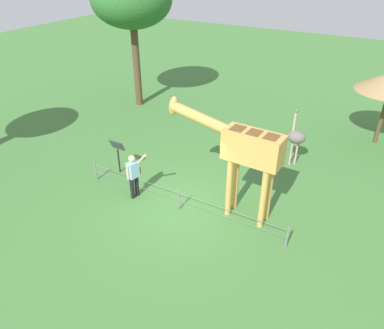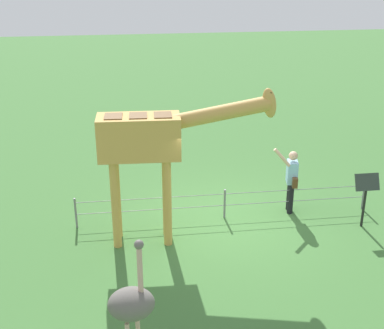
{
  "view_description": "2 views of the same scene",
  "coord_description": "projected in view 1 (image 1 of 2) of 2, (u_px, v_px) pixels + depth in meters",
  "views": [
    {
      "loc": [
        -4.97,
        8.01,
        7.25
      ],
      "look_at": [
        -0.42,
        0.09,
        1.76
      ],
      "focal_mm": 33.94,
      "sensor_mm": 36.0,
      "label": 1
    },
    {
      "loc": [
        -2.28,
        -10.8,
        6.02
      ],
      "look_at": [
        -0.81,
        0.01,
        1.51
      ],
      "focal_mm": 48.95,
      "sensor_mm": 36.0,
      "label": 2
    }
  ],
  "objects": [
    {
      "name": "giraffe",
      "position": [
        243.0,
        149.0,
        10.35
      ],
      "size": [
        3.76,
        0.77,
        3.43
      ],
      "color": "gold",
      "rests_on": "ground_plane"
    },
    {
      "name": "visitor",
      "position": [
        134.0,
        174.0,
        11.81
      ],
      "size": [
        0.67,
        0.59,
        1.72
      ],
      "color": "black",
      "rests_on": "ground_plane"
    },
    {
      "name": "ground_plane",
      "position": [
        182.0,
        206.0,
        11.81
      ],
      "size": [
        60.0,
        60.0,
        0.0
      ],
      "primitive_type": "plane",
      "color": "#427538"
    },
    {
      "name": "wire_fence",
      "position": [
        179.0,
        199.0,
        11.46
      ],
      "size": [
        7.05,
        0.05,
        0.75
      ],
      "color": "slate",
      "rests_on": "ground_plane"
    },
    {
      "name": "ostrich",
      "position": [
        296.0,
        137.0,
        13.49
      ],
      "size": [
        0.7,
        0.56,
        2.25
      ],
      "color": "#CC9E93",
      "rests_on": "ground_plane"
    },
    {
      "name": "info_sign",
      "position": [
        118.0,
        150.0,
        13.12
      ],
      "size": [
        0.56,
        0.21,
        1.32
      ],
      "color": "black",
      "rests_on": "ground_plane"
    },
    {
      "name": "tree_east",
      "position": [
        132.0,
        0.0,
        16.83
      ],
      "size": [
        3.8,
        3.8,
        6.5
      ],
      "color": "brown",
      "rests_on": "ground_plane"
    }
  ]
}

